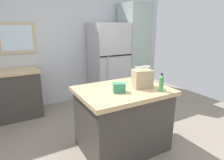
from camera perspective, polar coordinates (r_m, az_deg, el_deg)
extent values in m
plane|color=gray|center=(2.79, 3.25, -21.62)|extent=(6.14, 6.14, 0.00)
cube|color=silver|center=(4.43, -13.46, 9.86)|extent=(5.12, 0.10, 2.55)
cube|color=#CCB78C|center=(4.20, -26.61, 11.16)|extent=(0.68, 0.04, 0.60)
cube|color=white|center=(4.18, -26.59, 11.14)|extent=(0.56, 0.02, 0.48)
cube|color=#423D38|center=(2.75, 3.13, -12.01)|extent=(1.13, 0.84, 0.83)
cube|color=tan|center=(2.57, 3.27, -3.24)|extent=(1.21, 0.92, 0.06)
cube|color=#B7B7BC|center=(4.40, -1.06, 5.13)|extent=(0.78, 0.70, 1.78)
cube|color=black|center=(4.06, 1.33, 7.30)|extent=(0.76, 0.01, 0.02)
cylinder|color=#B7B7BC|center=(4.01, -1.16, 1.50)|extent=(0.02, 0.02, 0.80)
cube|color=#9EB2A8|center=(4.72, 6.38, 8.47)|extent=(0.56, 0.67, 2.22)
cube|color=tan|center=(2.62, 9.03, 0.38)|extent=(0.29, 0.24, 0.25)
torus|color=white|center=(2.54, 8.07, 3.76)|extent=(0.12, 0.12, 0.01)
torus|color=white|center=(2.62, 10.27, 4.01)|extent=(0.12, 0.12, 0.01)
cube|color=#388E66|center=(2.42, 2.09, -2.29)|extent=(0.18, 0.16, 0.12)
cylinder|color=#4C9956|center=(2.51, 14.52, -1.30)|extent=(0.06, 0.06, 0.19)
cone|color=#4C9956|center=(2.48, 14.69, 1.09)|extent=(0.05, 0.05, 0.03)
cylinder|color=black|center=(2.48, 14.73, 1.70)|extent=(0.03, 0.03, 0.02)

